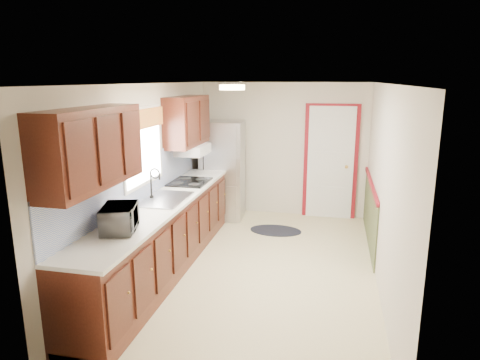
% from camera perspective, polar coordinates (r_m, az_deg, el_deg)
% --- Properties ---
extents(room_shell, '(3.20, 5.20, 2.52)m').
position_cam_1_polar(room_shell, '(5.39, 2.59, -0.15)').
color(room_shell, beige).
rests_on(room_shell, ground).
extents(kitchen_run, '(0.63, 4.00, 2.20)m').
position_cam_1_polar(kitchen_run, '(5.57, -10.64, -4.09)').
color(kitchen_run, '#3D160D').
rests_on(kitchen_run, ground).
extents(back_wall_trim, '(1.12, 2.30, 2.08)m').
position_cam_1_polar(back_wall_trim, '(7.54, 12.98, 1.00)').
color(back_wall_trim, maroon).
rests_on(back_wall_trim, ground).
extents(ceiling_fixture, '(0.30, 0.30, 0.06)m').
position_cam_1_polar(ceiling_fixture, '(5.11, -1.07, 12.25)').
color(ceiling_fixture, '#FFD88C').
rests_on(ceiling_fixture, room_shell).
extents(microwave, '(0.39, 0.53, 0.32)m').
position_cam_1_polar(microwave, '(4.53, -15.80, -4.59)').
color(microwave, white).
rests_on(microwave, kitchen_run).
extents(refrigerator, '(0.77, 0.75, 1.74)m').
position_cam_1_polar(refrigerator, '(7.63, -2.31, 1.33)').
color(refrigerator, '#B7B7BC').
rests_on(refrigerator, ground).
extents(rug, '(0.86, 0.56, 0.01)m').
position_cam_1_polar(rug, '(7.16, 4.77, -6.72)').
color(rug, black).
rests_on(rug, ground).
extents(cooktop, '(0.54, 0.65, 0.02)m').
position_cam_1_polar(cooktop, '(6.45, -6.72, -0.25)').
color(cooktop, black).
rests_on(cooktop, kitchen_run).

